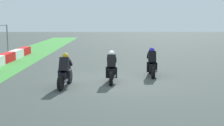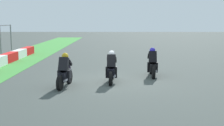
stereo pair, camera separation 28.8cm
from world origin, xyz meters
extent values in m
plane|color=#3B4340|center=(0.00, 0.00, 0.00)|extent=(120.00, 120.00, 0.00)
cube|color=red|center=(6.61, 7.29, 0.32)|extent=(2.16, 0.60, 0.64)
cube|color=white|center=(8.81, 7.29, 0.32)|extent=(2.16, 0.60, 0.64)
cube|color=red|center=(11.02, 7.29, 0.32)|extent=(2.16, 0.60, 0.64)
cylinder|color=slate|center=(12.73, 9.23, 1.27)|extent=(0.10, 0.10, 2.53)
cylinder|color=black|center=(2.04, -2.16, 0.32)|extent=(0.64, 0.16, 0.64)
cylinder|color=black|center=(0.64, -2.11, 0.32)|extent=(0.64, 0.16, 0.64)
cube|color=black|center=(1.34, -2.13, 0.50)|extent=(1.11, 0.36, 0.40)
ellipsoid|color=black|center=(1.44, -2.14, 0.80)|extent=(0.49, 0.32, 0.24)
cube|color=red|center=(0.83, -2.11, 0.52)|extent=(0.07, 0.16, 0.08)
cylinder|color=#A5A5AD|center=(0.99, -2.28, 0.37)|extent=(0.42, 0.12, 0.10)
cube|color=black|center=(1.24, -2.13, 1.02)|extent=(0.50, 0.42, 0.66)
sphere|color=#2721B1|center=(1.46, -2.14, 1.36)|extent=(0.31, 0.31, 0.30)
cube|color=slate|center=(1.84, -2.15, 0.84)|extent=(0.16, 0.27, 0.23)
cube|color=black|center=(1.23, -1.93, 0.50)|extent=(0.19, 0.15, 0.52)
cube|color=black|center=(1.21, -2.33, 0.50)|extent=(0.19, 0.15, 0.52)
cube|color=black|center=(1.63, -1.96, 1.04)|extent=(0.39, 0.11, 0.31)
cube|color=black|center=(1.61, -2.32, 1.04)|extent=(0.39, 0.11, 0.31)
cylinder|color=black|center=(0.53, -0.02, 0.32)|extent=(0.65, 0.17, 0.64)
cylinder|color=black|center=(-0.87, 0.04, 0.32)|extent=(0.65, 0.17, 0.64)
cube|color=black|center=(-0.17, 0.01, 0.50)|extent=(1.11, 0.37, 0.40)
ellipsoid|color=black|center=(-0.07, 0.00, 0.80)|extent=(0.49, 0.32, 0.24)
cube|color=red|center=(-0.68, 0.03, 0.52)|extent=(0.07, 0.16, 0.08)
cylinder|color=#A5A5AD|center=(-0.53, -0.14, 0.37)|extent=(0.42, 0.12, 0.10)
cube|color=black|center=(-0.27, 0.01, 1.02)|extent=(0.50, 0.42, 0.66)
sphere|color=silver|center=(-0.05, 0.00, 1.36)|extent=(0.31, 0.31, 0.30)
cube|color=gray|center=(0.33, -0.02, 0.84)|extent=(0.17, 0.27, 0.23)
cube|color=black|center=(-0.28, 0.21, 0.50)|extent=(0.19, 0.15, 0.52)
cube|color=black|center=(-0.30, -0.19, 0.50)|extent=(0.19, 0.15, 0.52)
cube|color=black|center=(0.11, 0.17, 1.04)|extent=(0.39, 0.12, 0.31)
cube|color=black|center=(0.10, -0.19, 1.04)|extent=(0.39, 0.12, 0.31)
cylinder|color=black|center=(-0.47, 1.98, 0.32)|extent=(0.65, 0.22, 0.64)
cylinder|color=black|center=(-1.86, 2.17, 0.32)|extent=(0.65, 0.22, 0.64)
cube|color=black|center=(-1.16, 2.07, 0.50)|extent=(1.13, 0.46, 0.40)
ellipsoid|color=black|center=(-1.06, 2.06, 0.80)|extent=(0.52, 0.36, 0.24)
cube|color=red|center=(-1.67, 2.14, 0.52)|extent=(0.08, 0.17, 0.08)
cylinder|color=#A5A5AD|center=(-1.53, 1.96, 0.37)|extent=(0.43, 0.15, 0.10)
cube|color=black|center=(-1.26, 2.09, 1.02)|extent=(0.53, 0.46, 0.66)
sphere|color=gold|center=(-1.04, 2.06, 1.36)|extent=(0.34, 0.34, 0.30)
cube|color=#5F4F6E|center=(-0.67, 2.01, 0.84)|extent=(0.19, 0.28, 0.23)
cube|color=black|center=(-1.25, 2.29, 0.50)|extent=(0.20, 0.16, 0.52)
cube|color=black|center=(-1.31, 1.89, 0.50)|extent=(0.20, 0.16, 0.52)
cube|color=black|center=(-0.86, 2.22, 1.04)|extent=(0.39, 0.15, 0.31)
cube|color=black|center=(-0.91, 1.86, 1.04)|extent=(0.39, 0.15, 0.31)
camera|label=1|loc=(-14.04, 0.18, 2.95)|focal=47.44mm
camera|label=2|loc=(-14.04, -0.11, 2.95)|focal=47.44mm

